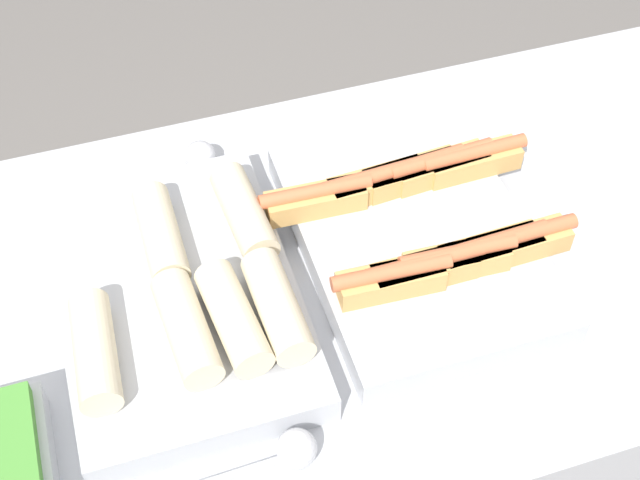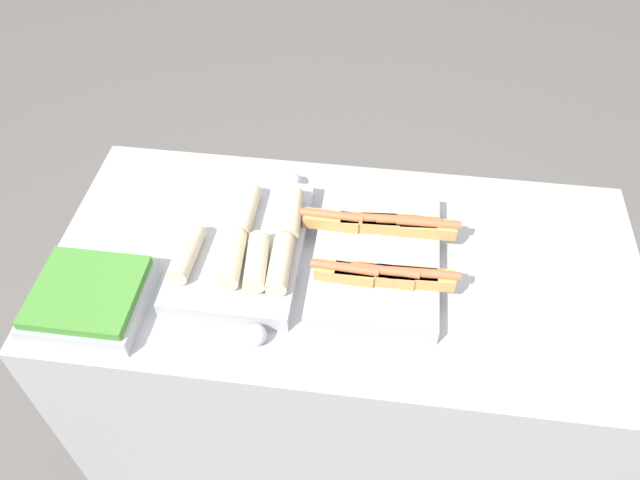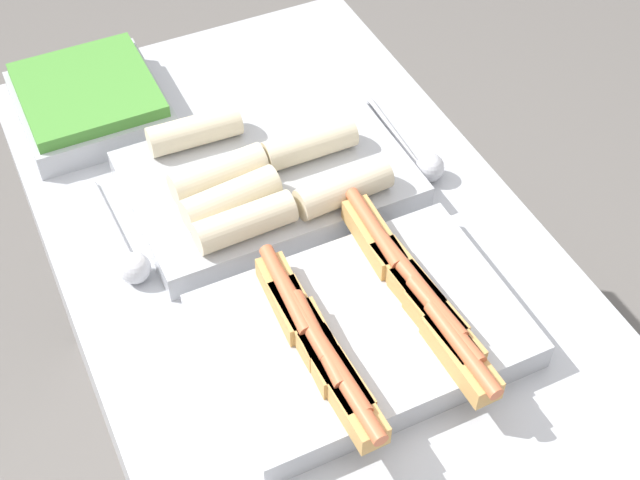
# 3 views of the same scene
# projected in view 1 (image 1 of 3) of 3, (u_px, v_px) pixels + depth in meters

# --- Properties ---
(counter) EXTENTS (1.56, 0.77, 0.87)m
(counter) POSITION_uv_depth(u_px,v_px,m) (354.00, 409.00, 1.66)
(counter) COLOR #B7BABF
(counter) RESTS_ON ground_plane
(tray_hotdogs) EXTENTS (0.42, 0.46, 0.10)m
(tray_hotdogs) POSITION_uv_depth(u_px,v_px,m) (419.00, 233.00, 1.31)
(tray_hotdogs) COLOR #B7BABF
(tray_hotdogs) RESTS_ON counter
(tray_wraps) EXTENTS (0.33, 0.47, 0.10)m
(tray_wraps) POSITION_uv_depth(u_px,v_px,m) (184.00, 297.00, 1.24)
(tray_wraps) COLOR #B7BABF
(tray_wraps) RESTS_ON counter
(serving_spoon_near) EXTENTS (0.26, 0.05, 0.05)m
(serving_spoon_near) POSITION_uv_depth(u_px,v_px,m) (283.00, 454.00, 1.10)
(serving_spoon_near) COLOR silver
(serving_spoon_near) RESTS_ON counter
(serving_spoon_far) EXTENTS (0.26, 0.05, 0.05)m
(serving_spoon_far) POSITION_uv_depth(u_px,v_px,m) (190.00, 160.00, 1.43)
(serving_spoon_far) COLOR silver
(serving_spoon_far) RESTS_ON counter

